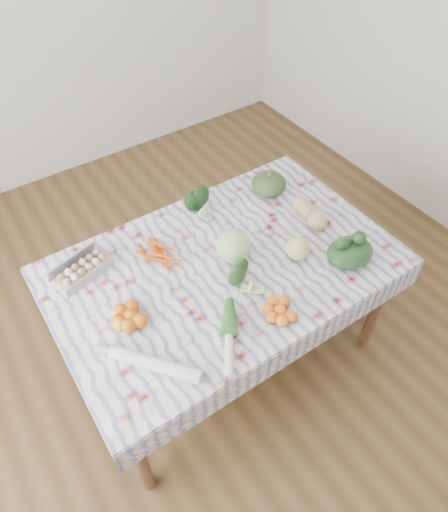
{
  "coord_description": "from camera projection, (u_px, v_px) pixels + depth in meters",
  "views": [
    {
      "loc": [
        -0.82,
        -1.22,
        2.42
      ],
      "look_at": [
        0.0,
        0.0,
        0.82
      ],
      "focal_mm": 32.0,
      "sensor_mm": 36.0,
      "label": 1
    }
  ],
  "objects": [
    {
      "name": "kale_bunch",
      "position": [
        197.0,
        205.0,
        2.42
      ],
      "size": [
        0.16,
        0.14,
        0.12
      ],
      "primitive_type": "ellipsoid",
      "rotation": [
        0.0,
        0.0,
        0.2
      ],
      "color": "#143512",
      "rests_on": "tablecloth"
    },
    {
      "name": "grapefruit",
      "position": [
        298.0,
        248.0,
        2.21
      ],
      "size": [
        0.13,
        0.13,
        0.12
      ],
      "primitive_type": "sphere",
      "rotation": [
        0.0,
        0.0,
        -0.09
      ],
      "color": "#D4CC64",
      "rests_on": "tablecloth"
    },
    {
      "name": "mandarin_cluster",
      "position": [
        280.0,
        310.0,
        2.0
      ],
      "size": [
        0.24,
        0.24,
        0.06
      ],
      "primitive_type": "cube",
      "rotation": [
        0.0,
        0.0,
        -0.31
      ],
      "color": "orange",
      "rests_on": "tablecloth"
    },
    {
      "name": "orange_cluster",
      "position": [
        130.0,
        315.0,
        1.97
      ],
      "size": [
        0.22,
        0.22,
        0.07
      ],
      "primitive_type": "cube",
      "rotation": [
        0.0,
        0.0,
        -0.06
      ],
      "color": "orange",
      "rests_on": "tablecloth"
    },
    {
      "name": "kabocha_squash",
      "position": [
        269.0,
        184.0,
        2.54
      ],
      "size": [
        0.25,
        0.25,
        0.13
      ],
      "primitive_type": "ellipsoid",
      "rotation": [
        0.0,
        0.0,
        -0.33
      ],
      "color": "#354C26",
      "rests_on": "tablecloth"
    },
    {
      "name": "leek",
      "position": [
        229.0,
        338.0,
        1.91
      ],
      "size": [
        0.23,
        0.31,
        0.04
      ],
      "primitive_type": "cylinder",
      "rotation": [
        1.57,
        0.0,
        -0.61
      ],
      "color": "white",
      "rests_on": "tablecloth"
    },
    {
      "name": "spinach_bag",
      "position": [
        350.0,
        252.0,
        2.2
      ],
      "size": [
        0.27,
        0.22,
        0.11
      ],
      "primitive_type": "ellipsoid",
      "rotation": [
        0.0,
        0.0,
        0.13
      ],
      "color": "#173215",
      "rests_on": "tablecloth"
    },
    {
      "name": "broccoli",
      "position": [
        241.0,
        282.0,
        2.08
      ],
      "size": [
        0.2,
        0.2,
        0.1
      ],
      "primitive_type": "ellipsoid",
      "rotation": [
        0.0,
        0.0,
        0.65
      ],
      "color": "#274B1E",
      "rests_on": "tablecloth"
    },
    {
      "name": "butternut_squash",
      "position": [
        311.0,
        213.0,
        2.39
      ],
      "size": [
        0.13,
        0.23,
        0.1
      ],
      "primitive_type": "ellipsoid",
      "rotation": [
        0.0,
        0.0,
        -0.12
      ],
      "color": "tan",
      "rests_on": "tablecloth"
    },
    {
      "name": "carrot_bunch",
      "position": [
        158.0,
        258.0,
        2.22
      ],
      "size": [
        0.21,
        0.2,
        0.03
      ],
      "primitive_type": "cube",
      "rotation": [
        0.0,
        0.0,
        0.15
      ],
      "color": "#C74B05",
      "rests_on": "tablecloth"
    },
    {
      "name": "dining_table",
      "position": [
        224.0,
        275.0,
        2.28
      ],
      "size": [
        1.6,
        1.0,
        0.75
      ],
      "color": "brown",
      "rests_on": "ground"
    },
    {
      "name": "ground",
      "position": [
        224.0,
        347.0,
        2.78
      ],
      "size": [
        4.5,
        4.5,
        0.0
      ],
      "primitive_type": "plane",
      "color": "#52371C",
      "rests_on": "ground"
    },
    {
      "name": "egg_carton",
      "position": [
        84.0,
        271.0,
        2.14
      ],
      "size": [
        0.29,
        0.18,
        0.07
      ],
      "primitive_type": "cube",
      "rotation": [
        0.0,
        0.0,
        0.27
      ],
      "color": "#A5A5A0",
      "rests_on": "tablecloth"
    },
    {
      "name": "cabbage",
      "position": [
        234.0,
        246.0,
        2.18
      ],
      "size": [
        0.22,
        0.22,
        0.17
      ],
      "primitive_type": "sphere",
      "rotation": [
        0.0,
        0.0,
        -0.34
      ],
      "color": "#A4C180",
      "rests_on": "tablecloth"
    },
    {
      "name": "tablecloth",
      "position": [
        224.0,
        265.0,
        2.22
      ],
      "size": [
        1.66,
        1.06,
        0.01
      ],
      "primitive_type": "cube",
      "color": "silver",
      "rests_on": "dining_table"
    },
    {
      "name": "daikon",
      "position": [
        155.0,
        364.0,
        1.82
      ],
      "size": [
        0.3,
        0.36,
        0.06
      ],
      "primitive_type": "cylinder",
      "rotation": [
        1.57,
        0.0,
        0.66
      ],
      "color": "silver",
      "rests_on": "tablecloth"
    }
  ]
}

